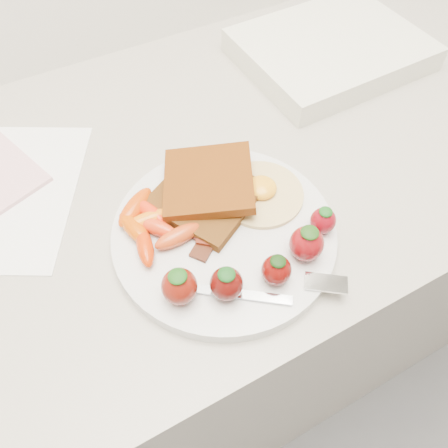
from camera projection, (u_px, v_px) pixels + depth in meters
name	position (u px, v px, depth m)	size (l,w,h in m)	color
counter	(194.00, 306.00, 0.97)	(2.00, 0.60, 0.90)	gray
plate	(224.00, 233.00, 0.53)	(0.27, 0.27, 0.02)	silver
toast_lower	(206.00, 197.00, 0.54)	(0.11, 0.11, 0.01)	black
toast_upper	(208.00, 181.00, 0.54)	(0.11, 0.11, 0.01)	#4B2009
fried_egg	(261.00, 192.00, 0.55)	(0.13, 0.13, 0.02)	beige
bacon_strips	(216.00, 223.00, 0.52)	(0.10, 0.09, 0.01)	black
baby_carrots	(149.00, 225.00, 0.51)	(0.09, 0.12, 0.02)	orange
strawberries	(257.00, 263.00, 0.47)	(0.22, 0.07, 0.05)	#661208
fork	(280.00, 289.00, 0.47)	(0.16, 0.09, 0.00)	silver
paper_sheet	(5.00, 192.00, 0.58)	(0.19, 0.25, 0.00)	white
appliance	(330.00, 50.00, 0.73)	(0.29, 0.23, 0.04)	silver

